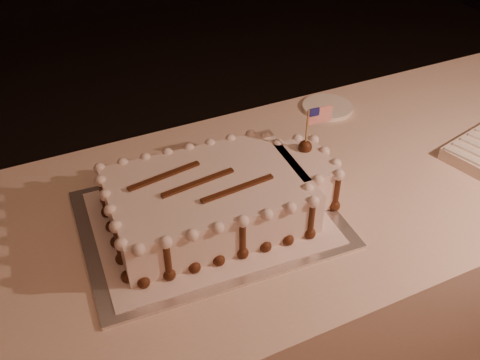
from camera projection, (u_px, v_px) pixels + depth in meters
name	position (u px, v px, depth m)	size (l,w,h in m)	color
banquet_table	(309.00, 279.00, 1.60)	(2.40, 0.80, 0.75)	beige
cake_board	(209.00, 219.00, 1.24)	(0.58, 0.43, 0.01)	silver
doily	(209.00, 217.00, 1.24)	(0.52, 0.39, 0.00)	white
sheet_cake	(221.00, 196.00, 1.22)	(0.56, 0.34, 0.22)	silver
side_plate	(327.00, 107.00, 1.65)	(0.15, 0.15, 0.01)	white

